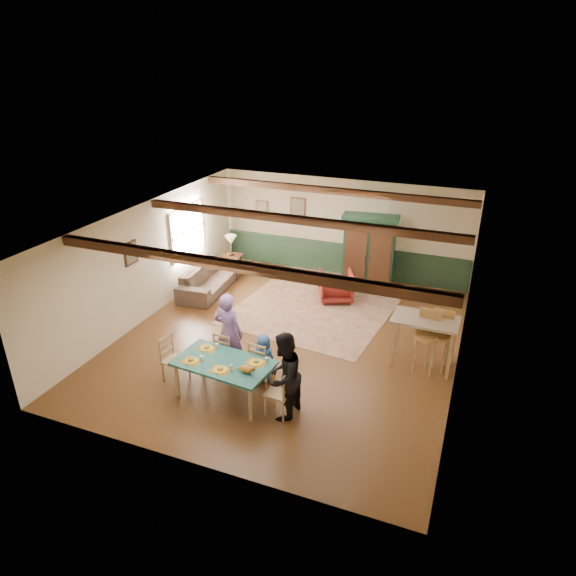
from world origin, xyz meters
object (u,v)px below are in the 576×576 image
at_px(armchair, 336,286).
at_px(table_lamp, 231,246).
at_px(dining_table, 225,379).
at_px(person_child, 264,358).
at_px(person_man, 229,333).
at_px(person_woman, 284,376).
at_px(cat, 246,368).
at_px(armoire, 369,253).
at_px(bar_stool_left, 426,343).
at_px(dining_chair_far_left, 227,351).
at_px(sofa, 210,278).
at_px(dining_chair_end_right, 279,391).
at_px(dining_chair_end_left, 175,359).
at_px(bar_stool_right, 438,342).
at_px(dining_chair_far_right, 262,361).
at_px(end_table, 232,266).
at_px(counter_table, 423,342).

height_order(armchair, table_lamp, table_lamp).
distance_m(dining_table, person_child, 0.87).
xyz_separation_m(dining_table, person_man, (-0.31, 0.80, 0.47)).
relative_size(person_woman, cat, 4.58).
height_order(person_child, armoire, armoire).
distance_m(dining_table, table_lamp, 5.55).
bearing_deg(armchair, bar_stool_left, 112.94).
bearing_deg(person_child, dining_chair_far_left, 5.71).
distance_m(person_man, table_lamp, 4.66).
distance_m(person_man, person_woman, 1.76).
relative_size(sofa, table_lamp, 3.95).
distance_m(dining_chair_end_right, armchair, 4.73).
distance_m(cat, armchair, 4.78).
height_order(person_man, armoire, armoire).
bearing_deg(bar_stool_left, dining_chair_far_left, -154.98).
xyz_separation_m(dining_chair_end_right, bar_stool_left, (2.13, 2.27, 0.17)).
bearing_deg(dining_chair_end_left, table_lamp, 20.48).
xyz_separation_m(dining_chair_end_left, armoire, (2.38, 5.47, 0.54)).
distance_m(person_man, armchair, 3.96).
relative_size(bar_stool_left, bar_stool_right, 1.04).
xyz_separation_m(dining_chair_far_right, bar_stool_left, (2.78, 1.51, 0.17)).
height_order(person_child, table_lamp, table_lamp).
bearing_deg(dining_chair_far_left, dining_table, 119.05).
bearing_deg(dining_table, dining_chair_far_left, 113.63).
bearing_deg(cat, armchair, 93.13).
xyz_separation_m(cat, sofa, (-3.07, 4.11, -0.47)).
bearing_deg(end_table, person_woman, -54.62).
height_order(person_man, cat, person_man).
bearing_deg(armoire, dining_chair_far_right, -105.89).
xyz_separation_m(dining_chair_end_right, sofa, (-3.65, 4.07, -0.12)).
distance_m(bar_stool_left, bar_stool_right, 0.29).
bearing_deg(armoire, cat, -103.90).
bearing_deg(sofa, person_child, -142.07).
relative_size(person_man, person_child, 1.72).
relative_size(dining_chair_far_left, table_lamp, 1.58).
xyz_separation_m(person_woman, end_table, (-3.61, 5.08, -0.48)).
bearing_deg(person_woman, person_man, -115.87).
bearing_deg(counter_table, sofa, 164.08).
relative_size(end_table, counter_table, 0.50).
xyz_separation_m(cat, armchair, (0.19, 4.75, -0.43)).
bearing_deg(dining_chair_end_right, person_woman, 90.00).
height_order(dining_chair_far_left, person_woman, person_woman).
xyz_separation_m(armchair, end_table, (-3.12, 0.36, -0.06)).
height_order(person_child, bar_stool_left, bar_stool_left).
relative_size(person_man, counter_table, 1.31).
distance_m(armchair, counter_table, 3.34).
distance_m(person_child, bar_stool_left, 3.13).
relative_size(end_table, bar_stool_right, 0.52).
distance_m(person_child, bar_stool_right, 3.41).
xyz_separation_m(dining_chair_far_left, person_man, (0.01, 0.08, 0.37)).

